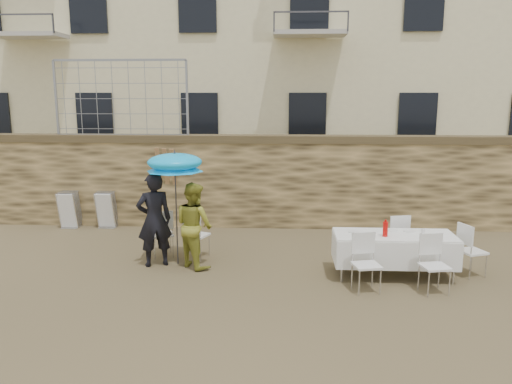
# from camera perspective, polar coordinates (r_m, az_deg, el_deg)

# --- Properties ---
(ground) EXTENTS (80.00, 80.00, 0.00)m
(ground) POSITION_cam_1_polar(r_m,az_deg,el_deg) (7.73, -3.97, -13.42)
(ground) COLOR brown
(ground) RESTS_ON ground
(stone_wall) EXTENTS (13.00, 0.50, 2.20)m
(stone_wall) POSITION_cam_1_polar(r_m,az_deg,el_deg) (12.19, -1.15, 1.17)
(stone_wall) COLOR olive
(stone_wall) RESTS_ON ground
(chain_link_fence) EXTENTS (3.20, 0.06, 1.80)m
(chain_link_fence) POSITION_cam_1_polar(r_m,az_deg,el_deg) (12.59, -15.16, 10.26)
(chain_link_fence) COLOR gray
(chain_link_fence) RESTS_ON stone_wall
(man_suit) EXTENTS (0.77, 0.65, 1.79)m
(man_suit) POSITION_cam_1_polar(r_m,az_deg,el_deg) (9.54, -11.54, -3.13)
(man_suit) COLOR black
(man_suit) RESTS_ON ground
(woman_dress) EXTENTS (0.99, 0.98, 1.61)m
(woman_dress) POSITION_cam_1_polar(r_m,az_deg,el_deg) (9.41, -7.09, -3.75)
(woman_dress) COLOR #CCCD3E
(woman_dress) RESTS_ON ground
(umbrella) EXTENTS (1.06, 1.06, 2.02)m
(umbrella) POSITION_cam_1_polar(r_m,az_deg,el_deg) (9.35, -9.25, 2.99)
(umbrella) COLOR #3F3F44
(umbrella) RESTS_ON ground
(couple_chair_left) EXTENTS (0.62, 0.62, 0.96)m
(couple_chair_left) POSITION_cam_1_polar(r_m,az_deg,el_deg) (10.16, -10.67, -4.63)
(couple_chair_left) COLOR white
(couple_chair_left) RESTS_ON ground
(couple_chair_right) EXTENTS (0.62, 0.62, 0.96)m
(couple_chair_right) POSITION_cam_1_polar(r_m,az_deg,el_deg) (10.02, -6.77, -4.74)
(couple_chair_right) COLOR white
(couple_chair_right) RESTS_ON ground
(banquet_table) EXTENTS (2.10, 0.85, 0.78)m
(banquet_table) POSITION_cam_1_polar(r_m,az_deg,el_deg) (9.18, 15.56, -4.94)
(banquet_table) COLOR white
(banquet_table) RESTS_ON ground
(soda_bottle) EXTENTS (0.09, 0.09, 0.26)m
(soda_bottle) POSITION_cam_1_polar(r_m,az_deg,el_deg) (8.95, 14.56, -4.14)
(soda_bottle) COLOR red
(soda_bottle) RESTS_ON banquet_table
(table_chair_front_left) EXTENTS (0.57, 0.57, 0.96)m
(table_chair_front_left) POSITION_cam_1_polar(r_m,az_deg,el_deg) (8.44, 12.53, -8.00)
(table_chair_front_left) COLOR white
(table_chair_front_left) RESTS_ON ground
(table_chair_front_right) EXTENTS (0.57, 0.57, 0.96)m
(table_chair_front_right) POSITION_cam_1_polar(r_m,az_deg,el_deg) (8.68, 19.77, -7.85)
(table_chair_front_right) COLOR white
(table_chair_front_right) RESTS_ON ground
(table_chair_back) EXTENTS (0.57, 0.57, 0.96)m
(table_chair_back) POSITION_cam_1_polar(r_m,az_deg,el_deg) (10.04, 15.64, -5.05)
(table_chair_back) COLOR white
(table_chair_back) RESTS_ON ground
(table_chair_side) EXTENTS (0.62, 0.62, 0.96)m
(table_chair_side) POSITION_cam_1_polar(r_m,az_deg,el_deg) (9.74, 23.47, -6.08)
(table_chair_side) COLOR white
(table_chair_side) RESTS_ON ground
(chair_stack_left) EXTENTS (0.46, 0.47, 0.92)m
(chair_stack_left) POSITION_cam_1_polar(r_m,az_deg,el_deg) (13.07, -20.24, -1.71)
(chair_stack_left) COLOR white
(chair_stack_left) RESTS_ON ground
(chair_stack_right) EXTENTS (0.46, 0.40, 0.92)m
(chair_stack_right) POSITION_cam_1_polar(r_m,az_deg,el_deg) (12.74, -16.52, -1.79)
(chair_stack_right) COLOR white
(chair_stack_right) RESTS_ON ground
(wood_planks) EXTENTS (0.70, 0.20, 2.00)m
(wood_planks) POSITION_cam_1_polar(r_m,az_deg,el_deg) (12.26, -9.49, 0.60)
(wood_planks) COLOR #A37749
(wood_planks) RESTS_ON ground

